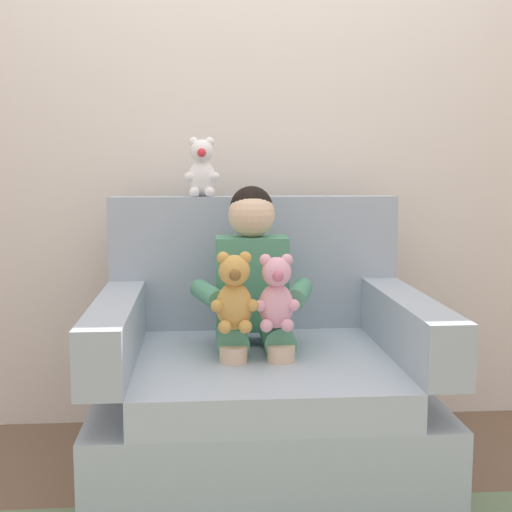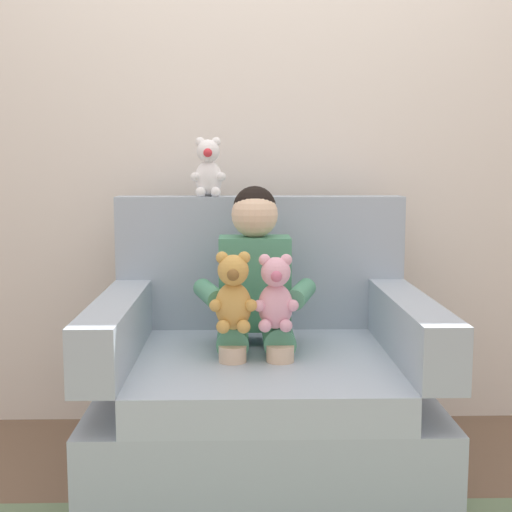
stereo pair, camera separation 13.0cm
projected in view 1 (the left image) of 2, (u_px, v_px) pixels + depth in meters
name	position (u px, v px, depth m)	size (l,w,h in m)	color
ground_plane	(262.00, 482.00, 2.54)	(8.00, 8.00, 0.00)	brown
back_wall	(249.00, 126.00, 3.07)	(6.00, 0.10, 2.60)	silver
armchair	(262.00, 392.00, 2.54)	(1.14, 0.99, 1.01)	#9EADBC
seated_child	(253.00, 289.00, 2.53)	(0.45, 0.39, 0.82)	#4C9370
plush_honey	(234.00, 294.00, 2.33)	(0.16, 0.13, 0.27)	gold
plush_pink	(276.00, 294.00, 2.35)	(0.15, 0.12, 0.25)	#EAA8BC
plush_white_on_backrest	(202.00, 169.00, 2.79)	(0.14, 0.11, 0.24)	white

